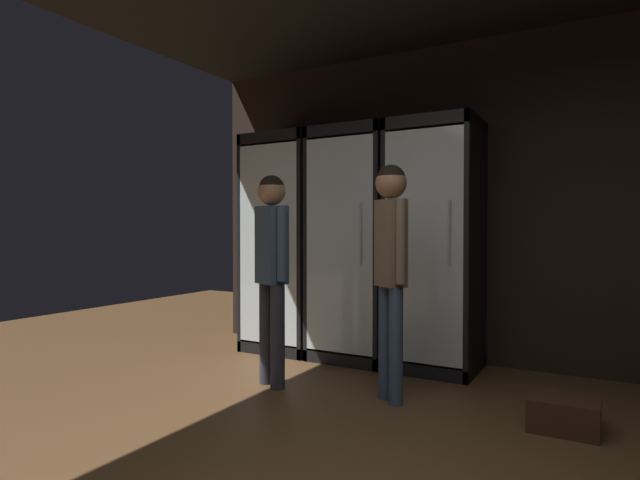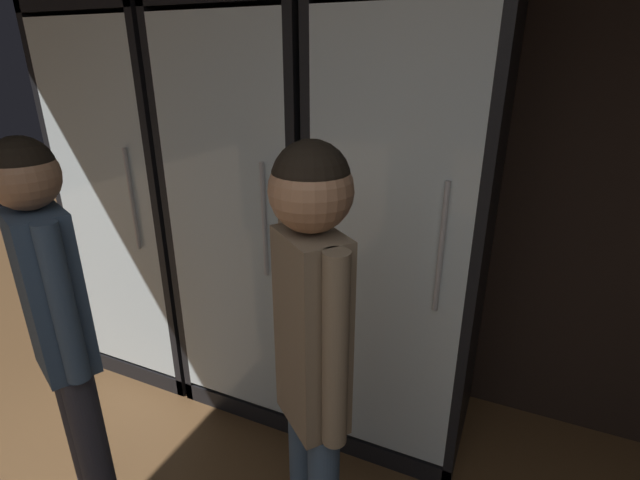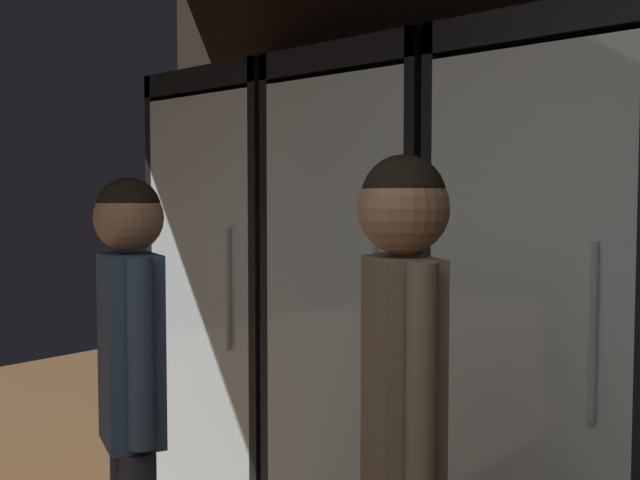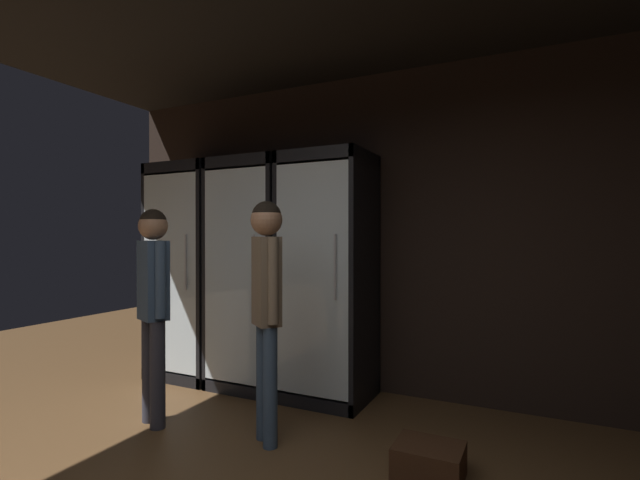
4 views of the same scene
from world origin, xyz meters
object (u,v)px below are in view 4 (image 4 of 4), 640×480
object	(u,v)px
cooler_left	(258,275)
cooler_far_left	(196,273)
wine_crate_floor	(429,462)
cooler_center	(331,278)
shopper_near	(267,288)
shopper_far	(153,292)

from	to	relation	value
cooler_left	cooler_far_left	bearing A→B (deg)	179.88
wine_crate_floor	cooler_far_left	bearing A→B (deg)	159.05
cooler_center	shopper_near	world-z (taller)	cooler_center
cooler_center	shopper_near	xyz separation A→B (m)	(-0.02, -0.98, 0.01)
shopper_far	wine_crate_floor	xyz separation A→B (m)	(1.96, 0.13, -0.87)
cooler_far_left	wine_crate_floor	world-z (taller)	cooler_far_left
shopper_near	shopper_far	xyz separation A→B (m)	(-0.90, -0.11, -0.06)
cooler_far_left	cooler_center	bearing A→B (deg)	0.02
cooler_far_left	shopper_near	bearing A→B (deg)	-34.14
shopper_near	wine_crate_floor	bearing A→B (deg)	1.05
cooler_left	wine_crate_floor	size ratio (longest dim) A/B	5.48
shopper_near	shopper_far	world-z (taller)	shopper_near
cooler_center	shopper_far	distance (m)	1.43
cooler_far_left	cooler_center	distance (m)	1.47
shopper_near	shopper_far	bearing A→B (deg)	-173.08
shopper_far	wine_crate_floor	distance (m)	2.15
cooler_center	shopper_far	xyz separation A→B (m)	(-0.92, -1.09, -0.05)
cooler_center	wine_crate_floor	size ratio (longest dim) A/B	5.48
cooler_center	shopper_far	size ratio (longest dim) A/B	1.32
cooler_left	cooler_center	bearing A→B (deg)	0.17
cooler_far_left	cooler_left	distance (m)	0.73
cooler_far_left	cooler_center	size ratio (longest dim) A/B	1.00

